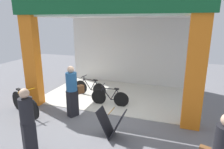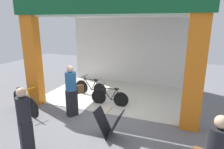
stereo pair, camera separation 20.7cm
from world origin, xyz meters
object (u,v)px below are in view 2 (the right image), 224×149
pedestrian_1 (72,90)px  bicycle_parked_0 (25,103)px  bicycle_inside_1 (110,97)px  sandwich_board_sign (109,124)px  bicycle_inside_0 (91,88)px  pedestrian_0 (25,122)px

pedestrian_1 → bicycle_parked_0: bearing=-165.0°
bicycle_inside_1 → pedestrian_1: (-0.88, -1.16, 0.56)m
sandwich_board_sign → pedestrian_1: (-1.60, 0.78, 0.49)m
bicycle_inside_0 → sandwich_board_sign: bearing=-55.1°
bicycle_inside_0 → bicycle_parked_0: bearing=-120.3°
bicycle_inside_0 → pedestrian_0: bearing=-85.0°
bicycle_inside_1 → pedestrian_1: pedestrian_1 is taller
sandwich_board_sign → pedestrian_0: (-1.50, -1.38, 0.47)m
sandwich_board_sign → pedestrian_0: bearing=-137.4°
pedestrian_0 → pedestrian_1: pedestrian_1 is taller
bicycle_inside_0 → pedestrian_0: size_ratio=0.89×
bicycle_inside_1 → bicycle_parked_0: size_ratio=0.88×
bicycle_inside_1 → pedestrian_0: 3.46m
bicycle_parked_0 → sandwich_board_sign: 3.22m
bicycle_inside_0 → bicycle_parked_0: 2.66m
pedestrian_0 → pedestrian_1: (-0.10, 2.17, 0.02)m
bicycle_inside_1 → bicycle_parked_0: (-2.48, -1.59, 0.07)m
bicycle_inside_0 → bicycle_inside_1: size_ratio=1.04×
bicycle_inside_0 → bicycle_parked_0: size_ratio=0.92×
bicycle_parked_0 → sandwich_board_sign: size_ratio=2.07×
pedestrian_1 → pedestrian_0: bearing=-87.4°
bicycle_inside_0 → pedestrian_1: (0.25, -1.87, 0.55)m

